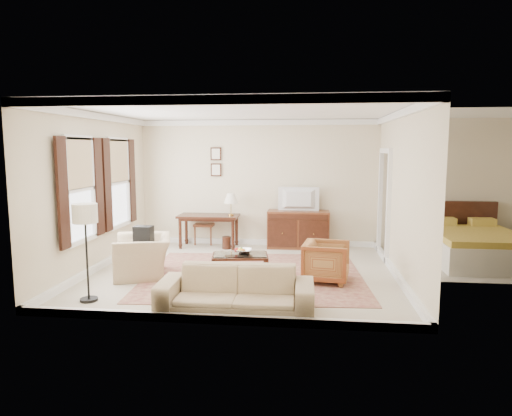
% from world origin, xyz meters
% --- Properties ---
extents(room_shell, '(5.51, 5.01, 2.91)m').
position_xyz_m(room_shell, '(0.00, 0.00, 2.47)').
color(room_shell, beige).
rests_on(room_shell, ground).
extents(annex_bedroom, '(3.00, 2.70, 2.90)m').
position_xyz_m(annex_bedroom, '(4.49, 1.15, 0.34)').
color(annex_bedroom, beige).
rests_on(annex_bedroom, ground).
extents(window_front, '(0.12, 1.56, 1.80)m').
position_xyz_m(window_front, '(-2.70, -0.70, 1.55)').
color(window_front, '#CCB284').
rests_on(window_front, room_shell).
extents(window_rear, '(0.12, 1.56, 1.80)m').
position_xyz_m(window_rear, '(-2.70, 0.90, 1.55)').
color(window_rear, '#CCB284').
rests_on(window_rear, room_shell).
extents(doorway, '(0.10, 1.12, 2.25)m').
position_xyz_m(doorway, '(2.71, 1.50, 1.08)').
color(doorway, white).
rests_on(doorway, room_shell).
extents(rug, '(4.02, 3.51, 0.01)m').
position_xyz_m(rug, '(0.21, -0.17, 0.01)').
color(rug, maroon).
rests_on(rug, room_shell).
extents(writing_desk, '(1.36, 0.68, 0.74)m').
position_xyz_m(writing_desk, '(-1.09, 2.06, 0.63)').
color(writing_desk, '#3C1C11').
rests_on(writing_desk, room_shell).
extents(desk_chair, '(0.55, 0.55, 1.05)m').
position_xyz_m(desk_chair, '(-1.27, 2.41, 0.53)').
color(desk_chair, brown).
rests_on(desk_chair, room_shell).
extents(desk_lamp, '(0.32, 0.32, 0.50)m').
position_xyz_m(desk_lamp, '(-0.57, 2.06, 0.99)').
color(desk_lamp, silver).
rests_on(desk_lamp, writing_desk).
extents(framed_prints, '(0.25, 0.04, 0.68)m').
position_xyz_m(framed_prints, '(-0.99, 2.47, 1.94)').
color(framed_prints, '#3C1C11').
rests_on(framed_prints, room_shell).
extents(sideboard, '(1.38, 0.53, 0.85)m').
position_xyz_m(sideboard, '(0.95, 2.20, 0.42)').
color(sideboard, brown).
rests_on(sideboard, room_shell).
extents(tv, '(0.88, 0.50, 0.11)m').
position_xyz_m(tv, '(0.95, 2.18, 1.29)').
color(tv, black).
rests_on(tv, sideboard).
extents(coffee_table, '(1.04, 0.70, 0.41)m').
position_xyz_m(coffee_table, '(-0.02, -0.28, 0.31)').
color(coffee_table, '#3C1C11').
rests_on(coffee_table, room_shell).
extents(fruit_bowl, '(0.42, 0.42, 0.10)m').
position_xyz_m(fruit_bowl, '(0.05, -0.23, 0.46)').
color(fruit_bowl, silver).
rests_on(fruit_bowl, coffee_table).
extents(book_a, '(0.25, 0.20, 0.38)m').
position_xyz_m(book_a, '(-0.26, -0.19, 0.16)').
color(book_a, brown).
rests_on(book_a, coffee_table).
extents(book_b, '(0.27, 0.11, 0.38)m').
position_xyz_m(book_b, '(0.25, -0.34, 0.16)').
color(book_b, brown).
rests_on(book_b, coffee_table).
extents(striped_armchair, '(0.79, 0.83, 0.76)m').
position_xyz_m(striped_armchair, '(1.48, -0.41, 0.38)').
color(striped_armchair, brown).
rests_on(striped_armchair, room_shell).
extents(club_armchair, '(1.00, 1.25, 0.95)m').
position_xyz_m(club_armchair, '(-1.73, -0.40, 0.48)').
color(club_armchair, '#C6B385').
rests_on(club_armchair, room_shell).
extents(backpack, '(0.24, 0.33, 0.40)m').
position_xyz_m(backpack, '(-1.73, -0.37, 0.72)').
color(backpack, black).
rests_on(backpack, club_armchair).
extents(sofa, '(2.14, 0.65, 0.83)m').
position_xyz_m(sofa, '(0.19, -2.03, 0.42)').
color(sofa, '#C6B385').
rests_on(sofa, room_shell).
extents(floor_lamp, '(0.36, 0.36, 1.45)m').
position_xyz_m(floor_lamp, '(-2.06, -1.81, 1.21)').
color(floor_lamp, black).
rests_on(floor_lamp, room_shell).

